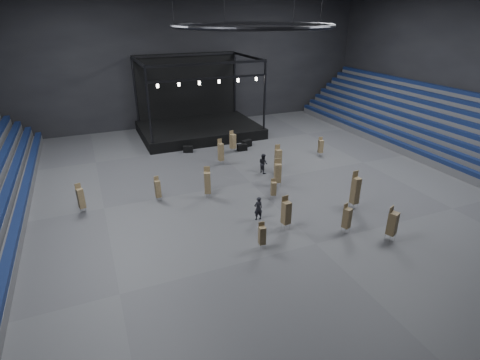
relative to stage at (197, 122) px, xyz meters
name	(u,v)px	position (x,y,z in m)	size (l,w,h in m)	color
floor	(251,182)	(0.00, -16.24, -1.45)	(50.00, 50.00, 0.00)	#434345
wall_back	(184,54)	(0.00, 4.76, 7.55)	(50.00, 0.20, 18.00)	black
wall_right	(473,64)	(25.00, -16.24, 7.55)	(0.20, 42.00, 18.00)	black
bleachers_right	(442,134)	(22.94, -16.24, 0.28)	(7.20, 40.00, 6.40)	#4C4C4E
stage	(197,122)	(0.00, 0.00, 0.00)	(14.00, 10.00, 9.20)	black
truss_ring	(253,26)	(0.00, -16.24, 11.55)	(12.30, 12.30, 5.15)	black
flight_case_left	(188,149)	(-3.03, -6.43, -1.11)	(1.03, 0.51, 0.68)	black
flight_case_mid	(242,147)	(2.60, -8.18, -1.10)	(1.06, 0.53, 0.71)	black
flight_case_right	(247,143)	(3.58, -7.19, -1.08)	(1.12, 0.56, 0.75)	black
chair_stack_0	(286,212)	(-0.93, -24.27, -0.14)	(0.59, 0.59, 2.50)	silver
chair_stack_1	(221,152)	(-0.92, -11.03, -0.13)	(0.54, 0.54, 2.59)	silver
chair_stack_2	(81,198)	(-14.00, -16.21, -0.24)	(0.56, 0.56, 2.34)	silver
chair_stack_3	(158,188)	(-8.30, -16.57, -0.36)	(0.45, 0.45, 2.11)	silver
chair_stack_4	(273,188)	(0.42, -19.79, -0.52)	(0.51, 0.51, 1.72)	silver
chair_stack_5	(207,182)	(-4.45, -17.56, -0.07)	(0.63, 0.63, 2.68)	silver
chair_stack_6	(347,218)	(2.67, -26.28, -0.30)	(0.61, 0.61, 2.18)	silver
chair_stack_7	(278,173)	(1.78, -17.91, -0.12)	(0.67, 0.67, 2.53)	silver
chair_stack_8	(392,223)	(4.82, -28.22, -0.15)	(0.73, 0.73, 2.45)	silver
chair_stack_9	(278,158)	(3.31, -15.09, -0.04)	(0.55, 0.55, 2.72)	silver
chair_stack_10	(321,146)	(9.57, -12.88, -0.37)	(0.49, 0.49, 2.03)	silver
chair_stack_11	(262,235)	(-3.50, -25.78, -0.46)	(0.47, 0.47, 1.86)	silver
chair_stack_12	(233,141)	(1.48, -8.22, -0.19)	(0.68, 0.68, 2.37)	silver
chair_stack_13	(355,190)	(5.43, -23.64, 0.10)	(0.58, 0.58, 3.06)	silver
man_center	(258,208)	(-2.16, -22.38, -0.54)	(0.67, 0.44, 1.83)	black
crew_member	(263,163)	(2.01, -14.63, -0.51)	(0.92, 0.71, 1.88)	black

